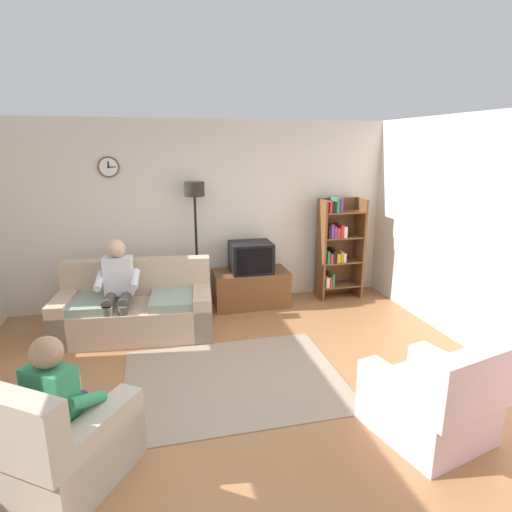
# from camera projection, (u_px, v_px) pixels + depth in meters

# --- Properties ---
(ground_plane) EXTENTS (12.00, 12.00, 0.00)m
(ground_plane) POSITION_uv_depth(u_px,v_px,m) (241.00, 393.00, 4.13)
(ground_plane) COLOR #9E6B42
(back_wall_assembly) EXTENTS (6.20, 0.17, 2.70)m
(back_wall_assembly) POSITION_uv_depth(u_px,v_px,m) (204.00, 214.00, 6.28)
(back_wall_assembly) COLOR silver
(back_wall_assembly) RESTS_ON ground_plane
(right_wall) EXTENTS (0.12, 5.80, 2.70)m
(right_wall) POSITION_uv_depth(u_px,v_px,m) (507.00, 243.00, 4.43)
(right_wall) COLOR silver
(right_wall) RESTS_ON ground_plane
(couch) EXTENTS (1.98, 1.07, 0.90)m
(couch) POSITION_uv_depth(u_px,v_px,m) (136.00, 310.00, 5.38)
(couch) COLOR tan
(couch) RESTS_ON ground_plane
(tv_stand) EXTENTS (1.10, 0.56, 0.53)m
(tv_stand) POSITION_uv_depth(u_px,v_px,m) (251.00, 288.00, 6.32)
(tv_stand) COLOR brown
(tv_stand) RESTS_ON ground_plane
(tv) EXTENTS (0.60, 0.49, 0.44)m
(tv) POSITION_uv_depth(u_px,v_px,m) (251.00, 257.00, 6.17)
(tv) COLOR black
(tv) RESTS_ON tv_stand
(bookshelf) EXTENTS (0.68, 0.36, 1.58)m
(bookshelf) POSITION_uv_depth(u_px,v_px,m) (337.00, 245.00, 6.55)
(bookshelf) COLOR brown
(bookshelf) RESTS_ON ground_plane
(floor_lamp) EXTENTS (0.28, 0.28, 1.85)m
(floor_lamp) POSITION_uv_depth(u_px,v_px,m) (195.00, 210.00, 5.93)
(floor_lamp) COLOR black
(floor_lamp) RESTS_ON ground_plane
(armchair_near_window) EXTENTS (1.16, 1.18, 0.90)m
(armchair_near_window) POSITION_uv_depth(u_px,v_px,m) (59.00, 445.00, 3.00)
(armchair_near_window) COLOR #BCAD99
(armchair_near_window) RESTS_ON ground_plane
(armchair_near_bookshelf) EXTENTS (0.99, 1.05, 0.90)m
(armchair_near_bookshelf) POSITION_uv_depth(u_px,v_px,m) (431.00, 403.00, 3.48)
(armchair_near_bookshelf) COLOR beige
(armchair_near_bookshelf) RESTS_ON ground_plane
(area_rug) EXTENTS (2.20, 1.70, 0.01)m
(area_rug) POSITION_uv_depth(u_px,v_px,m) (234.00, 379.00, 4.36)
(area_rug) COLOR gray
(area_rug) RESTS_ON ground_plane
(person_on_couch) EXTENTS (0.54, 0.56, 1.24)m
(person_on_couch) POSITION_uv_depth(u_px,v_px,m) (118.00, 285.00, 5.13)
(person_on_couch) COLOR silver
(person_on_couch) RESTS_ON ground_plane
(person_in_left_armchair) EXTENTS (0.61, 0.64, 1.12)m
(person_in_left_armchair) POSITION_uv_depth(u_px,v_px,m) (63.00, 399.00, 3.00)
(person_in_left_armchair) COLOR #338C59
(person_in_left_armchair) RESTS_ON ground_plane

